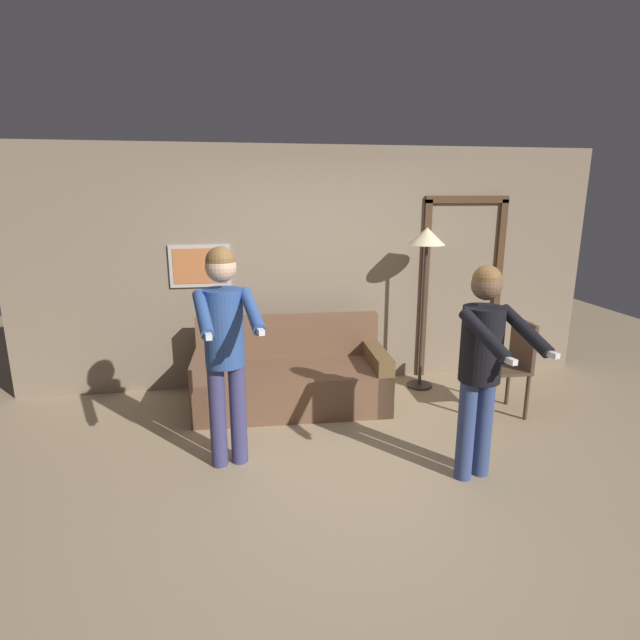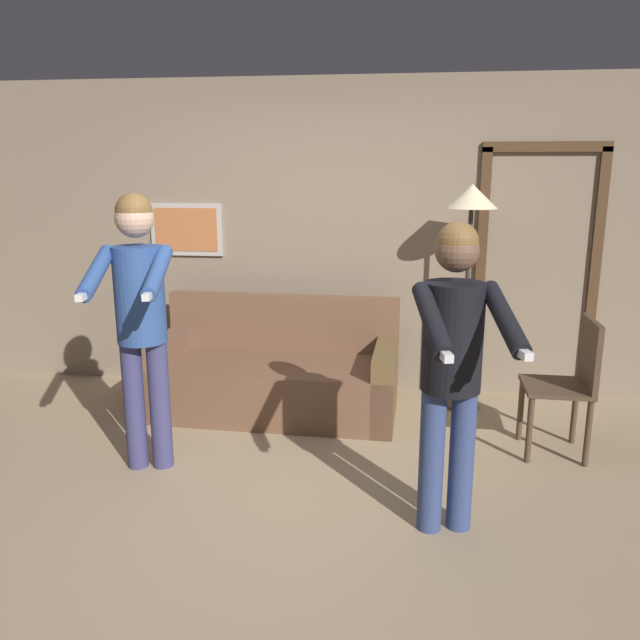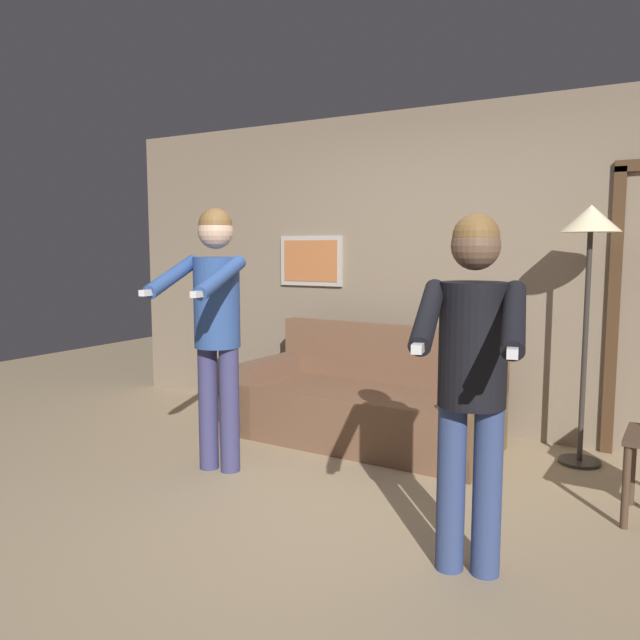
# 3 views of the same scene
# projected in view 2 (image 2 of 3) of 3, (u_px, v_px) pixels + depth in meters

# --- Properties ---
(ground_plane) EXTENTS (12.00, 12.00, 0.00)m
(ground_plane) POSITION_uv_depth(u_px,v_px,m) (289.00, 496.00, 3.65)
(ground_plane) COLOR tan
(back_wall_assembly) EXTENTS (6.40, 0.10, 2.60)m
(back_wall_assembly) POSITION_uv_depth(u_px,v_px,m) (329.00, 239.00, 5.26)
(back_wall_assembly) COLOR #86735E
(back_wall_assembly) RESTS_ON ground_plane
(couch) EXTENTS (1.93, 0.92, 0.87)m
(couch) POSITION_uv_depth(u_px,v_px,m) (275.00, 376.00, 4.92)
(couch) COLOR brown
(couch) RESTS_ON ground_plane
(torchiere_lamp) EXTENTS (0.39, 0.39, 1.76)m
(torchiere_lamp) POSITION_uv_depth(u_px,v_px,m) (471.00, 217.00, 4.70)
(torchiere_lamp) COLOR #332D28
(torchiere_lamp) RESTS_ON ground_plane
(person_standing_left) EXTENTS (0.51, 0.74, 1.73)m
(person_standing_left) POSITION_uv_depth(u_px,v_px,m) (140.00, 307.00, 3.77)
(person_standing_left) COLOR #3C3B69
(person_standing_left) RESTS_ON ground_plane
(person_standing_right) EXTENTS (0.52, 0.70, 1.62)m
(person_standing_right) POSITION_uv_depth(u_px,v_px,m) (453.00, 354.00, 3.09)
(person_standing_right) COLOR navy
(person_standing_right) RESTS_ON ground_plane
(dining_chair_distant) EXTENTS (0.43, 0.43, 0.93)m
(dining_chair_distant) POSITION_uv_depth(u_px,v_px,m) (570.00, 379.00, 4.09)
(dining_chair_distant) COLOR #4C3828
(dining_chair_distant) RESTS_ON ground_plane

